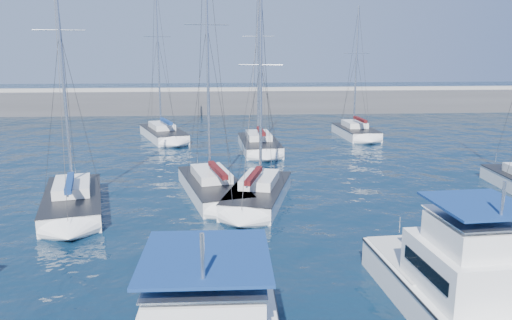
{
  "coord_description": "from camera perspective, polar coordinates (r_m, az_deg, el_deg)",
  "views": [
    {
      "loc": [
        -3.03,
        -18.05,
        9.07
      ],
      "look_at": [
        -1.21,
        8.45,
        3.0
      ],
      "focal_mm": 35.0,
      "sensor_mm": 36.0,
      "label": 1
    }
  ],
  "objects": [
    {
      "name": "ground",
      "position": [
        20.43,
        5.16,
        -13.54
      ],
      "size": [
        220.0,
        220.0,
        0.0
      ],
      "primitive_type": "plane",
      "color": "black",
      "rests_on": "ground"
    },
    {
      "name": "breakwater",
      "position": [
        70.57,
        -1.45,
        6.34
      ],
      "size": [
        160.0,
        6.0,
        4.45
      ],
      "color": "#424244",
      "rests_on": "ground"
    },
    {
      "name": "motor_yacht_stbd_inner",
      "position": [
        18.84,
        21.98,
        -13.04
      ],
      "size": [
        4.16,
        8.21,
        4.69
      ],
      "rotation": [
        0.0,
        0.0,
        0.07
      ],
      "color": "white",
      "rests_on": "ground"
    },
    {
      "name": "sailboat_mid_a",
      "position": [
        30.2,
        -20.21,
        -4.37
      ],
      "size": [
        4.97,
        8.95,
        15.92
      ],
      "rotation": [
        0.0,
        0.0,
        0.24
      ],
      "color": "white",
      "rests_on": "ground"
    },
    {
      "name": "sailboat_mid_b",
      "position": [
        31.18,
        -4.95,
        -3.05
      ],
      "size": [
        4.95,
        8.93,
        16.6
      ],
      "rotation": [
        0.0,
        0.0,
        0.24
      ],
      "color": "white",
      "rests_on": "ground"
    },
    {
      "name": "sailboat_mid_c",
      "position": [
        29.75,
        0.25,
        -3.86
      ],
      "size": [
        4.91,
        8.34,
        12.76
      ],
      "rotation": [
        0.0,
        0.0,
        -0.27
      ],
      "color": "white",
      "rests_on": "ground"
    },
    {
      "name": "sailboat_back_a",
      "position": [
        50.94,
        -10.56,
        3.0
      ],
      "size": [
        5.78,
        9.03,
        16.06
      ],
      "rotation": [
        0.0,
        0.0,
        0.35
      ],
      "color": "white",
      "rests_on": "ground"
    },
    {
      "name": "sailboat_back_b",
      "position": [
        44.48,
        0.36,
        1.81
      ],
      "size": [
        3.59,
        8.22,
        15.89
      ],
      "rotation": [
        0.0,
        0.0,
        0.05
      ],
      "color": "white",
      "rests_on": "ground"
    },
    {
      "name": "sailboat_back_c",
      "position": [
        52.23,
        11.3,
        3.19
      ],
      "size": [
        3.54,
        7.33,
        13.35
      ],
      "rotation": [
        0.0,
        0.0,
        0.07
      ],
      "color": "white",
      "rests_on": "ground"
    }
  ]
}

